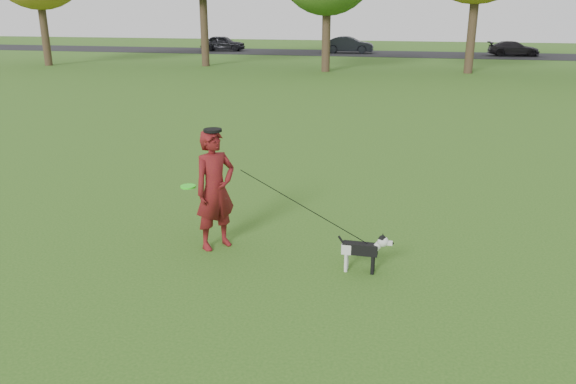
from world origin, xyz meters
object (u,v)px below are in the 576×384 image
(man, at_px, (215,190))
(car_right, at_px, (514,49))
(car_left, at_px, (223,43))
(dog, at_px, (364,248))
(car_mid, at_px, (349,45))

(man, height_order, car_right, man)
(man, relative_size, car_left, 0.48)
(dog, height_order, car_left, car_left)
(man, xyz_separation_m, car_right, (9.37, 39.86, -0.34))
(man, distance_m, car_left, 42.34)
(man, bearing_deg, car_left, 57.71)
(dog, bearing_deg, car_right, 79.98)
(dog, distance_m, car_right, 40.83)
(car_right, bearing_deg, man, 162.35)
(car_left, height_order, car_mid, car_mid)
(dog, relative_size, car_left, 0.20)
(car_mid, bearing_deg, car_right, -91.64)
(man, relative_size, car_right, 0.48)
(dog, distance_m, car_mid, 40.60)
(car_left, xyz_separation_m, car_mid, (10.90, 0.00, 0.01))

